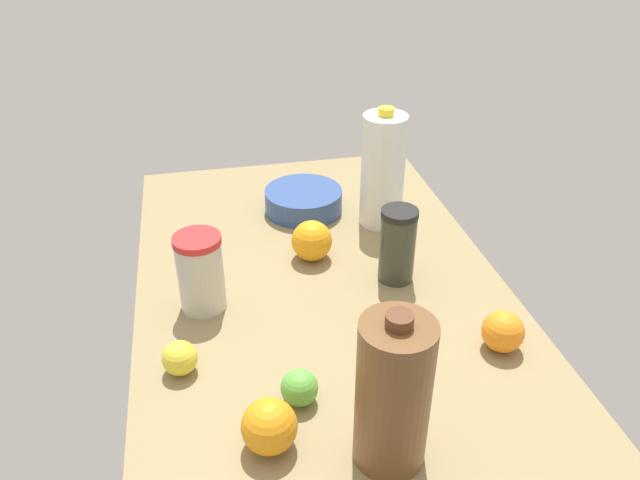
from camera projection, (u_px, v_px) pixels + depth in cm
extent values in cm
cube|color=#8B784F|center=(320.00, 286.00, 132.73)|extent=(120.00, 76.00, 3.00)
cylinder|color=white|center=(383.00, 171.00, 146.08)|extent=(10.32, 10.32, 27.25)
cylinder|color=yellow|center=(386.00, 112.00, 138.46)|extent=(3.61, 3.61, 1.80)
cylinder|color=beige|center=(201.00, 275.00, 120.66)|extent=(8.98, 8.98, 14.65)
cylinder|color=red|center=(197.00, 240.00, 116.45)|extent=(9.25, 9.25, 1.40)
cylinder|color=#35382B|center=(397.00, 248.00, 128.81)|extent=(7.41, 7.41, 14.99)
cylinder|color=black|center=(400.00, 213.00, 124.51)|extent=(7.63, 7.63, 1.40)
cylinder|color=brown|center=(393.00, 394.00, 87.17)|extent=(10.77, 10.77, 24.64)
cylinder|color=#59331E|center=(399.00, 321.00, 80.23)|extent=(3.77, 3.77, 1.80)
cylinder|color=#2F4B89|center=(303.00, 200.00, 156.51)|extent=(19.36, 19.36, 5.68)
sphere|color=orange|center=(269.00, 426.00, 92.61)|extent=(8.55, 8.55, 8.55)
sphere|color=orange|center=(311.00, 241.00, 136.92)|extent=(8.99, 8.99, 8.99)
sphere|color=yellow|center=(180.00, 358.00, 106.98)|extent=(6.13, 6.13, 6.13)
sphere|color=orange|center=(503.00, 331.00, 111.81)|extent=(7.65, 7.65, 7.65)
sphere|color=#5CAF40|center=(299.00, 388.00, 101.01)|extent=(6.18, 6.18, 6.18)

